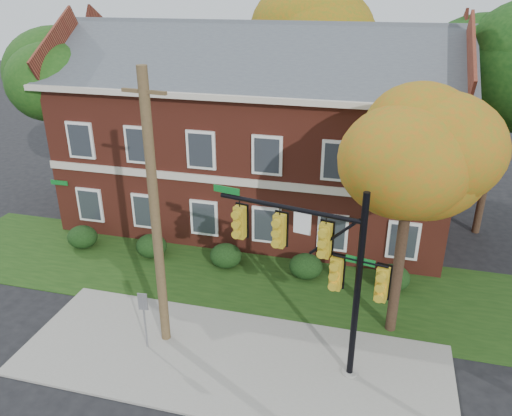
% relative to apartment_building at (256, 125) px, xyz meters
% --- Properties ---
extents(ground, '(120.00, 120.00, 0.00)m').
position_rel_apartment_building_xyz_m(ground, '(2.00, -11.95, -4.99)').
color(ground, black).
rests_on(ground, ground).
extents(sidewalk, '(14.00, 5.00, 0.08)m').
position_rel_apartment_building_xyz_m(sidewalk, '(2.00, -10.95, -4.95)').
color(sidewalk, gray).
rests_on(sidewalk, ground).
extents(grass_strip, '(30.00, 6.00, 0.04)m').
position_rel_apartment_building_xyz_m(grass_strip, '(2.00, -5.95, -4.97)').
color(grass_strip, '#193811').
rests_on(grass_strip, ground).
extents(apartment_building, '(18.80, 8.80, 9.74)m').
position_rel_apartment_building_xyz_m(apartment_building, '(0.00, 0.00, 0.00)').
color(apartment_building, maroon).
rests_on(apartment_building, ground).
extents(hedge_far_left, '(1.40, 1.26, 1.05)m').
position_rel_apartment_building_xyz_m(hedge_far_left, '(-7.00, -5.25, -4.46)').
color(hedge_far_left, black).
rests_on(hedge_far_left, ground).
extents(hedge_left, '(1.40, 1.26, 1.05)m').
position_rel_apartment_building_xyz_m(hedge_left, '(-3.50, -5.25, -4.46)').
color(hedge_left, black).
rests_on(hedge_left, ground).
extents(hedge_center, '(1.40, 1.26, 1.05)m').
position_rel_apartment_building_xyz_m(hedge_center, '(0.00, -5.25, -4.46)').
color(hedge_center, black).
rests_on(hedge_center, ground).
extents(hedge_right, '(1.40, 1.26, 1.05)m').
position_rel_apartment_building_xyz_m(hedge_right, '(3.50, -5.25, -4.46)').
color(hedge_right, black).
rests_on(hedge_right, ground).
extents(hedge_far_right, '(1.40, 1.26, 1.05)m').
position_rel_apartment_building_xyz_m(hedge_far_right, '(7.00, -5.25, -4.46)').
color(hedge_far_right, black).
rests_on(hedge_far_right, ground).
extents(tree_near_right, '(4.50, 4.25, 8.58)m').
position_rel_apartment_building_xyz_m(tree_near_right, '(7.22, -8.09, 1.68)').
color(tree_near_right, black).
rests_on(tree_near_right, ground).
extents(tree_left_rear, '(5.40, 5.10, 8.88)m').
position_rel_apartment_building_xyz_m(tree_left_rear, '(-9.73, -1.12, 1.69)').
color(tree_left_rear, black).
rests_on(tree_left_rear, ground).
extents(tree_far_rear, '(6.84, 6.46, 11.52)m').
position_rel_apartment_building_xyz_m(tree_far_rear, '(1.34, 7.84, 3.86)').
color(tree_far_rear, black).
rests_on(tree_far_rear, ground).
extents(traffic_signal, '(5.49, 1.26, 6.22)m').
position_rel_apartment_building_xyz_m(traffic_signal, '(4.69, -10.41, -1.13)').
color(traffic_signal, gray).
rests_on(traffic_signal, ground).
extents(utility_pole, '(1.44, 0.35, 9.24)m').
position_rel_apartment_building_xyz_m(utility_pole, '(-0.50, -10.47, -0.30)').
color(utility_pole, brown).
rests_on(utility_pole, ground).
extents(sign_post, '(0.32, 0.08, 2.20)m').
position_rel_apartment_building_xyz_m(sign_post, '(-0.91, -11.07, -3.50)').
color(sign_post, slate).
rests_on(sign_post, ground).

